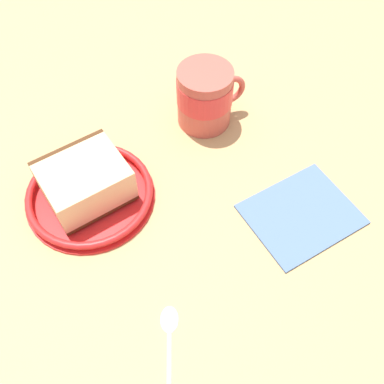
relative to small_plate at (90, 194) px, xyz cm
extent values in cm
cube|color=tan|center=(10.88, -2.74, -2.07)|extent=(128.35, 128.35, 2.47)
cylinder|color=red|center=(0.00, 0.00, -0.46)|extent=(16.46, 16.46, 0.75)
torus|color=red|center=(0.00, 0.00, 0.38)|extent=(16.09, 16.09, 0.95)
cube|color=#472814|center=(0.00, 0.00, 0.21)|extent=(11.50, 10.01, 0.60)
cube|color=#EAB27F|center=(0.00, 0.00, 2.83)|extent=(11.50, 10.01, 4.64)
cube|color=#472814|center=(-1.01, 4.12, 2.83)|extent=(9.77, 2.94, 4.64)
cylinder|color=#BF4C3F|center=(18.60, 8.00, 3.56)|extent=(7.62, 7.62, 8.79)
cylinder|color=red|center=(18.60, 8.00, 4.71)|extent=(7.77, 7.77, 3.56)
cylinder|color=brown|center=(18.60, 8.00, 6.42)|extent=(6.71, 6.71, 0.40)
torus|color=#BF4C3F|center=(22.41, 8.10, 3.56)|extent=(4.77, 1.01, 4.74)
ellipsoid|color=silver|center=(4.46, -18.52, -0.44)|extent=(2.86, 3.48, 0.80)
cylinder|color=silver|center=(2.54, -24.20, -0.59)|extent=(3.36, 8.67, 0.50)
cube|color=slate|center=(24.17, -11.54, -0.54)|extent=(14.91, 12.96, 0.60)
camera|label=1|loc=(1.34, -34.16, 46.39)|focal=41.34mm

